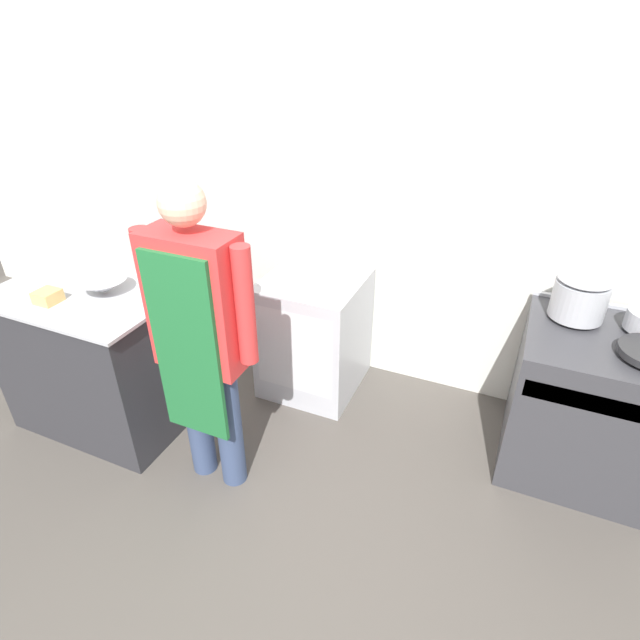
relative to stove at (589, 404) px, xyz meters
The scene contains 9 objects.
ground_plane 2.34m from the stove, 130.25° to the right, with size 14.00×14.00×0.00m, color #4C4742.
wall_back 1.80m from the stove, 162.69° to the left, with size 8.00×0.05×2.70m.
prep_counter 2.95m from the stove, 164.62° to the right, with size 1.09×0.74×0.94m.
stove is the anchor object (origin of this frame).
fridge_unit 1.74m from the stove, behind, with size 0.64×0.66×0.85m.
person_cook 2.19m from the stove, 153.68° to the right, with size 0.64×0.24×1.73m.
mixing_bowl 2.87m from the stove, 164.85° to the right, with size 0.29×0.29×0.09m.
plastic_tub 3.11m from the stove, 161.95° to the right, with size 0.12×0.12×0.07m.
stock_pot 0.63m from the stove, 143.41° to the left, with size 0.28×0.28×0.25m.
Camera 1 is at (0.97, -0.85, 2.28)m, focal length 28.00 mm.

